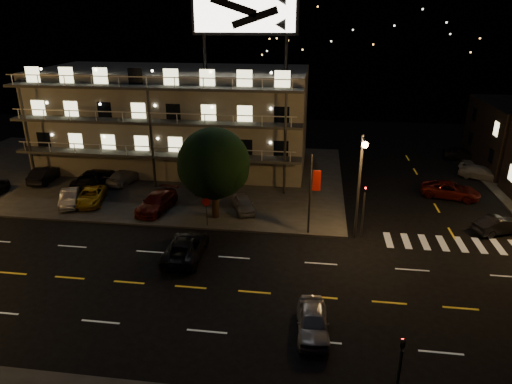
# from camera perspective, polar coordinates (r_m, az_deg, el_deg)

# --- Properties ---
(ground) EXTENTS (140.00, 140.00, 0.00)m
(ground) POSITION_cam_1_polar(r_m,az_deg,el_deg) (28.73, -4.24, -12.09)
(ground) COLOR black
(ground) RESTS_ON ground
(curb_nw) EXTENTS (44.00, 24.00, 0.15)m
(curb_nw) POSITION_cam_1_polar(r_m,az_deg,el_deg) (50.03, -15.34, 2.24)
(curb_nw) COLOR #323330
(curb_nw) RESTS_ON ground
(motel) EXTENTS (28.00, 13.80, 18.10)m
(motel) POSITION_cam_1_polar(r_m,az_deg,el_deg) (50.77, -9.97, 9.14)
(motel) COLOR gray
(motel) RESTS_ON ground
(hill_backdrop) EXTENTS (120.00, 25.00, 24.00)m
(hill_backdrop) POSITION_cam_1_polar(r_m,az_deg,el_deg) (92.96, 0.91, 18.72)
(hill_backdrop) COLOR black
(hill_backdrop) RESTS_ON ground
(streetlight_nc) EXTENTS (0.44, 1.92, 8.00)m
(streetlight_nc) POSITION_cam_1_polar(r_m,az_deg,el_deg) (33.31, 12.89, 1.80)
(streetlight_nc) COLOR #2D2D30
(streetlight_nc) RESTS_ON ground
(signal_nw) EXTENTS (0.20, 0.27, 4.60)m
(signal_nw) POSITION_cam_1_polar(r_m,az_deg,el_deg) (34.72, 13.32, -1.66)
(signal_nw) COLOR #2D2D30
(signal_nw) RESTS_ON ground
(signal_sw) EXTENTS (0.20, 0.27, 4.60)m
(signal_sw) POSITION_cam_1_polar(r_m,az_deg,el_deg) (20.26, 17.43, -20.61)
(signal_sw) COLOR #2D2D30
(signal_sw) RESTS_ON ground
(banner_north) EXTENTS (0.83, 0.16, 6.40)m
(banner_north) POSITION_cam_1_polar(r_m,az_deg,el_deg) (34.12, 6.91, -0.08)
(banner_north) COLOR #2D2D30
(banner_north) RESTS_ON ground
(stop_sign) EXTENTS (0.91, 0.11, 2.61)m
(stop_sign) POSITION_cam_1_polar(r_m,az_deg,el_deg) (35.91, -6.21, -1.89)
(stop_sign) COLOR #2D2D30
(stop_sign) RESTS_ON ground
(tree) EXTENTS (5.97, 5.75, 7.51)m
(tree) POSITION_cam_1_polar(r_m,az_deg,el_deg) (36.35, -5.37, 3.32)
(tree) COLOR black
(tree) RESTS_ON curb_nw
(lot_car_1) EXTENTS (2.79, 4.26, 1.33)m
(lot_car_1) POSITION_cam_1_polar(r_m,az_deg,el_deg) (43.12, -22.28, -0.66)
(lot_car_1) COLOR #97979C
(lot_car_1) RESTS_ON curb_nw
(lot_car_2) EXTENTS (3.25, 5.04, 1.29)m
(lot_car_2) POSITION_cam_1_polar(r_m,az_deg,el_deg) (42.90, -19.94, -0.46)
(lot_car_2) COLOR #C19312
(lot_car_2) RESTS_ON curb_nw
(lot_car_3) EXTENTS (2.80, 5.30, 1.46)m
(lot_car_3) POSITION_cam_1_polar(r_m,az_deg,el_deg) (39.72, -12.29, -1.23)
(lot_car_3) COLOR #57120C
(lot_car_3) RESTS_ON curb_nw
(lot_car_4) EXTENTS (2.69, 3.96, 1.25)m
(lot_car_4) POSITION_cam_1_polar(r_m,az_deg,el_deg) (38.71, -1.56, -1.50)
(lot_car_4) COLOR #97979C
(lot_car_4) RESTS_ON curb_nw
(lot_car_5) EXTENTS (2.03, 4.72, 1.51)m
(lot_car_5) POSITION_cam_1_polar(r_m,az_deg,el_deg) (50.15, -24.88, 2.03)
(lot_car_5) COLOR black
(lot_car_5) RESTS_ON curb_nw
(lot_car_6) EXTENTS (2.65, 5.51, 1.51)m
(lot_car_6) POSITION_cam_1_polar(r_m,az_deg,el_deg) (47.30, -19.57, 1.72)
(lot_car_6) COLOR black
(lot_car_6) RESTS_ON curb_nw
(lot_car_7) EXTENTS (2.66, 4.80, 1.32)m
(lot_car_7) POSITION_cam_1_polar(r_m,az_deg,el_deg) (46.99, -16.13, 1.87)
(lot_car_7) COLOR #97979C
(lot_car_7) RESTS_ON curb_nw
(lot_car_8) EXTENTS (2.56, 4.47, 1.43)m
(lot_car_8) POSITION_cam_1_polar(r_m,az_deg,el_deg) (43.60, -6.68, 1.16)
(lot_car_8) COLOR black
(lot_car_8) RESTS_ON curb_nw
(lot_car_9) EXTENTS (3.36, 4.85, 1.52)m
(lot_car_9) POSITION_cam_1_polar(r_m,az_deg,el_deg) (43.45, -5.13, 1.21)
(lot_car_9) COLOR #57120C
(lot_car_9) RESTS_ON curb_nw
(side_car_0) EXTENTS (4.30, 2.93, 1.34)m
(side_car_0) POSITION_cam_1_polar(r_m,az_deg,el_deg) (39.80, 28.11, -3.68)
(side_car_0) COLOR black
(side_car_0) RESTS_ON ground
(side_car_1) EXTENTS (5.63, 3.68, 1.44)m
(side_car_1) POSITION_cam_1_polar(r_m,az_deg,el_deg) (45.54, 23.14, 0.22)
(side_car_1) COLOR #57120C
(side_car_1) RESTS_ON ground
(side_car_2) EXTENTS (4.79, 3.49, 1.29)m
(side_car_2) POSITION_cam_1_polar(r_m,az_deg,el_deg) (52.13, 26.37, 2.16)
(side_car_2) COLOR #97979C
(side_car_2) RESTS_ON ground
(side_car_3) EXTENTS (4.09, 1.81, 1.37)m
(side_car_3) POSITION_cam_1_polar(r_m,az_deg,el_deg) (58.43, 24.23, 4.45)
(side_car_3) COLOR black
(side_car_3) RESTS_ON ground
(road_car_east) EXTENTS (1.90, 4.17, 1.39)m
(road_car_east) POSITION_cam_1_polar(r_m,az_deg,el_deg) (25.17, 7.10, -15.72)
(road_car_east) COLOR #97979C
(road_car_east) RESTS_ON ground
(road_car_west) EXTENTS (2.55, 5.34, 1.47)m
(road_car_west) POSITION_cam_1_polar(r_m,az_deg,el_deg) (32.18, -8.80, -6.84)
(road_car_west) COLOR black
(road_car_west) RESTS_ON ground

